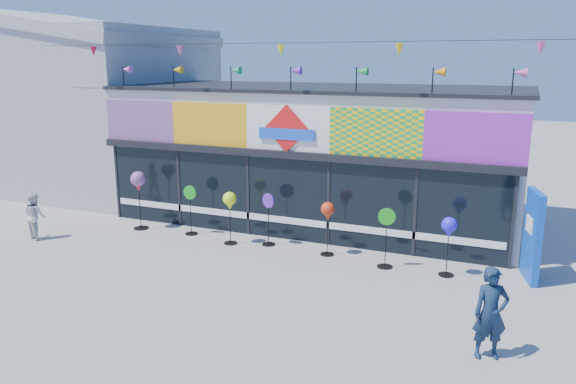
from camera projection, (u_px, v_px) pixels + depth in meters
The scene contains 13 objects.
ground at pixel (228, 282), 12.63m from camera, with size 80.00×80.00×0.00m, color gray.
kite_shop at pixel (319, 153), 17.48m from camera, with size 16.00×5.70×5.31m.
neighbour_building at pixel (88, 104), 21.96m from camera, with size 8.18×7.20×6.87m.
blue_sign at pixel (532, 236), 12.57m from camera, with size 0.40×1.04×2.07m.
spinner_0 at pixel (138, 183), 16.33m from camera, with size 0.44×0.44×1.73m.
spinner_1 at pixel (191, 209), 15.95m from camera, with size 0.40×0.36×1.43m.
spinner_2 at pixel (230, 202), 15.03m from camera, with size 0.37×0.37×1.45m.
spinner_3 at pixel (268, 218), 15.02m from camera, with size 0.39×0.37×1.44m.
spinner_4 at pixel (328, 213), 14.16m from camera, with size 0.35×0.35×1.40m.
spinner_5 at pixel (386, 236), 13.38m from camera, with size 0.41×0.38×1.47m.
spinner_6 at pixel (449, 229), 12.78m from camera, with size 0.36×0.36×1.41m.
adult_man at pixel (491, 313), 9.28m from camera, with size 0.58×0.38×1.60m, color #13243D.
child at pixel (35, 216), 15.60m from camera, with size 0.63×0.37×1.30m, color silver.
Camera 1 is at (5.86, -10.36, 4.90)m, focal length 35.00 mm.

